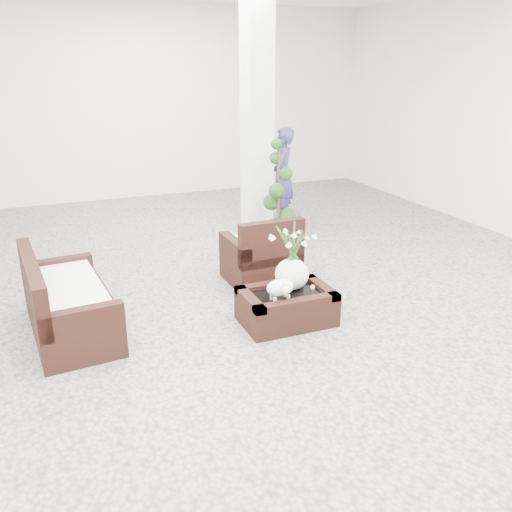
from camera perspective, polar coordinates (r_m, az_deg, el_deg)
name	(u,v)px	position (r m, az deg, el deg)	size (l,w,h in m)	color
ground	(252,307)	(5.77, -0.38, -5.48)	(11.00, 11.00, 0.00)	gray
column	(257,113)	(8.29, 0.09, 14.91)	(0.40, 0.40, 3.50)	white
coffee_table	(286,308)	(5.41, 3.25, -5.52)	(0.90, 0.60, 0.31)	black
sheep_figurine	(280,289)	(5.17, 2.58, -3.57)	(0.28, 0.23, 0.21)	white
planter_narcissus	(292,251)	(5.32, 3.88, 0.51)	(0.44, 0.44, 0.80)	white
tealight	(313,287)	(5.48, 6.04, -3.29)	(0.04, 0.04, 0.03)	white
armchair	(261,248)	(6.31, 0.48, 0.84)	(0.77, 0.74, 0.83)	black
loveseat	(69,294)	(5.42, -19.25, -3.86)	(1.48, 0.71, 0.79)	black
topiary	(278,190)	(7.92, 2.40, 7.06)	(0.38, 0.38, 1.43)	#1B3D13
shopper	(282,176)	(8.69, 2.80, 8.51)	(0.55, 0.36, 1.51)	navy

